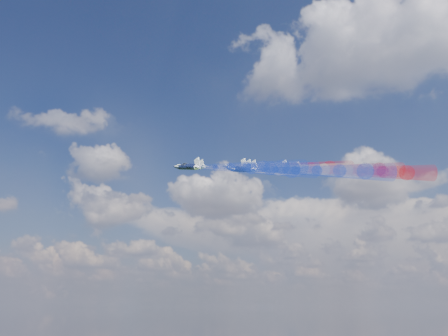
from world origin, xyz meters
The scene contains 16 objects.
jet_lead centered at (-31.08, 7.08, 138.00)m, with size 10.06×12.57×3.35m, color black, non-canonical shape.
trail_lead centered at (-7.33, -0.28, 132.67)m, with size 4.19×39.75×4.19m, color white, non-canonical shape.
jet_inner_left centered at (-24.69, -5.34, 134.46)m, with size 10.06×12.57×3.35m, color black, non-canonical shape.
trail_inner_left centered at (-0.94, -12.70, 129.13)m, with size 4.19×39.75×4.19m, color blue, non-canonical shape.
jet_inner_right centered at (-17.66, 11.69, 137.51)m, with size 10.06×12.57×3.35m, color black, non-canonical shape.
trail_inner_right centered at (6.09, 4.33, 132.18)m, with size 4.19×39.75×4.19m, color red, non-canonical shape.
jet_outer_left centered at (-18.22, -15.74, 130.53)m, with size 10.06×12.57×3.35m, color black, non-canonical shape.
trail_outer_left centered at (5.53, -23.10, 125.20)m, with size 4.19×39.75×4.19m, color blue, non-canonical shape.
jet_center_third centered at (-10.53, 1.37, 133.38)m, with size 10.06×12.57×3.35m, color black, non-canonical shape.
trail_center_third centered at (13.22, -5.99, 128.05)m, with size 4.19×39.75×4.19m, color white, non-canonical shape.
jet_outer_right centered at (-5.61, 17.74, 136.76)m, with size 10.06×12.57×3.35m, color black, non-canonical shape.
trail_outer_right centered at (18.14, 10.38, 131.43)m, with size 4.19×39.75×4.19m, color red, non-canonical shape.
jet_rear_left centered at (-2.92, -10.85, 128.97)m, with size 10.06×12.57×3.35m, color black, non-canonical shape.
trail_rear_left centered at (20.83, -18.21, 123.63)m, with size 4.19×39.75×4.19m, color blue, non-canonical shape.
jet_rear_right centered at (3.36, 6.00, 131.91)m, with size 10.06×12.57×3.35m, color black, non-canonical shape.
trail_rear_right centered at (27.11, -1.36, 126.58)m, with size 4.19×39.75×4.19m, color red, non-canonical shape.
Camera 1 is at (58.61, -129.94, 91.93)m, focal length 39.99 mm.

